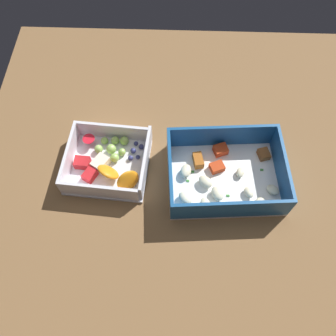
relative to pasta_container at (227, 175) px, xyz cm
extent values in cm
cube|color=brown|center=(-9.76, 2.00, -3.01)|extent=(80.00, 80.00, 2.00)
cube|color=white|center=(0.16, 0.09, -1.71)|extent=(22.88, 17.86, 0.60)
cube|color=#19518C|center=(-10.38, -0.69, 1.57)|extent=(1.80, 16.30, 5.96)
cube|color=#19518C|center=(10.70, 0.87, 1.57)|extent=(1.80, 16.30, 5.96)
cube|color=#19518C|center=(-0.42, 7.92, 1.57)|extent=(20.53, 2.11, 5.96)
cube|color=#19518C|center=(0.74, -7.74, 1.57)|extent=(20.53, 2.11, 5.96)
ellipsoid|color=beige|center=(-1.37, -3.84, -0.36)|extent=(3.12, 3.58, 1.50)
ellipsoid|color=beige|center=(-3.57, -1.41, -0.38)|extent=(3.55, 3.52, 1.47)
ellipsoid|color=beige|center=(-7.37, -4.95, -0.38)|extent=(3.52, 3.58, 1.48)
ellipsoid|color=beige|center=(3.22, 0.92, -0.67)|extent=(1.77, 2.30, 1.06)
ellipsoid|color=beige|center=(4.57, -3.28, -0.62)|extent=(2.42, 2.74, 1.14)
ellipsoid|color=beige|center=(-3.65, -5.93, -0.53)|extent=(2.52, 2.98, 1.27)
ellipsoid|color=beige|center=(9.18, -2.63, -0.53)|extent=(3.08, 3.00, 1.27)
ellipsoid|color=beige|center=(-7.37, 0.77, -0.39)|extent=(2.57, 3.27, 1.47)
ellipsoid|color=beige|center=(6.27, -5.52, -0.48)|extent=(3.17, 3.23, 1.33)
cube|color=#AD5B1E|center=(-4.95, 3.35, -0.58)|extent=(2.37, 3.36, 1.67)
cube|color=brown|center=(8.23, 5.27, -0.73)|extent=(2.64, 2.89, 1.37)
cube|color=red|center=(-0.41, 5.94, -0.62)|extent=(3.23, 2.96, 1.59)
cube|color=red|center=(-1.24, 2.35, -0.74)|extent=(3.27, 2.97, 1.35)
cube|color=#387A33|center=(0.73, -3.79, -1.31)|extent=(0.60, 0.40, 0.20)
cube|color=#387A33|center=(2.38, -5.17, -1.31)|extent=(0.60, 0.40, 0.20)
cube|color=#387A33|center=(-6.93, -0.90, -1.31)|extent=(0.60, 0.40, 0.20)
cube|color=#387A33|center=(8.24, -4.95, -1.31)|extent=(0.60, 0.40, 0.20)
cube|color=#387A33|center=(-5.98, 1.14, -1.31)|extent=(0.60, 0.40, 0.20)
cube|color=#387A33|center=(7.68, 2.06, -1.31)|extent=(0.60, 0.40, 0.20)
cube|color=white|center=(-22.73, 2.12, -1.71)|extent=(16.71, 15.28, 0.60)
cube|color=white|center=(-30.23, 2.71, 0.68)|extent=(1.69, 14.11, 4.18)
cube|color=white|center=(-15.22, 1.53, 0.68)|extent=(1.69, 14.11, 4.18)
cube|color=white|center=(-22.20, 8.85, 0.68)|extent=(14.46, 1.72, 4.18)
cube|color=white|center=(-23.25, -4.61, 0.68)|extent=(14.46, 1.72, 4.18)
ellipsoid|color=orange|center=(-22.15, -0.55, 0.82)|extent=(5.96, 5.88, 4.26)
ellipsoid|color=orange|center=(-18.23, -2.38, 1.03)|extent=(5.23, 4.78, 4.69)
cube|color=red|center=(-27.79, 1.76, -0.51)|extent=(3.15, 2.46, 1.80)
cube|color=red|center=(-25.96, -0.62, -0.59)|extent=(3.11, 3.39, 1.65)
cube|color=#F4EACC|center=(-24.16, 2.02, -0.42)|extent=(3.84, 4.11, 1.98)
sphere|color=#9ECC60|center=(-21.87, 7.44, -0.57)|extent=(1.68, 1.68, 1.68)
sphere|color=#9ECC60|center=(-22.41, 5.28, -0.42)|extent=(1.99, 1.99, 1.99)
sphere|color=#9ECC60|center=(-25.00, 5.27, -0.56)|extent=(1.71, 1.71, 1.71)
sphere|color=#9ECC60|center=(-19.96, 7.40, -0.52)|extent=(1.79, 1.79, 1.79)
sphere|color=#9ECC60|center=(-24.05, 7.36, -0.64)|extent=(1.54, 1.54, 1.54)
sphere|color=#9ECC60|center=(-20.21, 4.80, -0.66)|extent=(1.51, 1.51, 1.51)
sphere|color=#9ECC60|center=(-21.54, 3.33, -0.51)|extent=(1.81, 1.81, 1.81)
cone|color=red|center=(-27.04, 6.96, -0.42)|extent=(2.47, 2.47, 1.98)
sphere|color=navy|center=(-16.98, 3.87, -0.95)|extent=(0.92, 0.92, 0.92)
sphere|color=navy|center=(-16.47, 6.30, -0.87)|extent=(1.09, 1.09, 1.09)
sphere|color=navy|center=(-18.03, 5.26, -0.84)|extent=(1.15, 1.15, 1.15)
sphere|color=navy|center=(-18.43, 3.59, -0.89)|extent=(1.05, 1.05, 1.05)
sphere|color=navy|center=(-17.61, 7.08, -0.95)|extent=(0.93, 0.93, 0.93)
camera|label=1|loc=(-10.20, -31.29, 60.22)|focal=37.74mm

